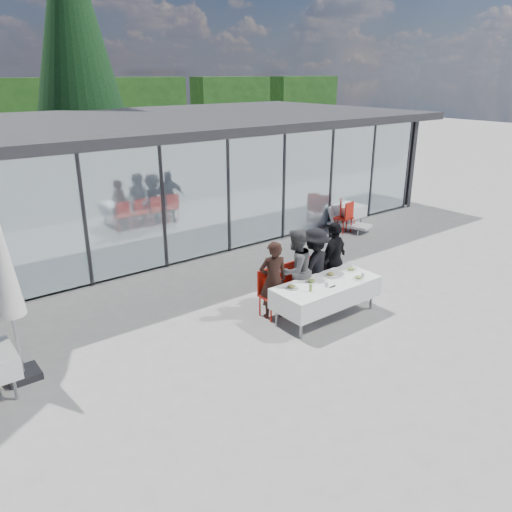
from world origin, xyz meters
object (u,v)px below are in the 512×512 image
at_px(plate_a, 291,287).
at_px(plate_extra, 358,278).
at_px(spare_table_right, 348,210).
at_px(diner_chair_b, 292,284).
at_px(juice_bottle, 311,288).
at_px(diner_a, 273,280).
at_px(plate_d, 351,269).
at_px(diner_d, 334,259).
at_px(spare_chair_b, 346,216).
at_px(plate_b, 311,281).
at_px(plate_c, 331,274).
at_px(spare_chair_a, 344,213).
at_px(lounger, 345,221).
at_px(diner_chair_a, 270,291).
at_px(conifer_tree, 73,35).
at_px(diner_b, 295,270).
at_px(diner_chair_d, 329,271).
at_px(folded_eyeglasses, 333,286).
at_px(market_umbrella, 4,270).
at_px(diner_chair_c, 310,278).
at_px(diner_c, 314,266).
at_px(dining_table, 326,292).

xyz_separation_m(plate_a, plate_extra, (1.38, -0.49, 0.00)).
bearing_deg(spare_table_right, diner_chair_b, -148.36).
relative_size(diner_chair_b, juice_bottle, 6.33).
distance_m(diner_a, plate_d, 1.79).
bearing_deg(plate_d, diner_d, 90.04).
xyz_separation_m(spare_table_right, spare_chair_b, (-0.47, -0.35, -0.02)).
bearing_deg(plate_b, plate_c, 1.79).
height_order(plate_c, juice_bottle, juice_bottle).
height_order(plate_b, spare_chair_a, spare_chair_a).
height_order(plate_extra, lounger, plate_extra).
distance_m(diner_chair_a, diner_chair_b, 0.59).
bearing_deg(diner_chair_b, conifer_tree, 88.18).
relative_size(plate_a, lounger, 0.17).
bearing_deg(conifer_tree, plate_b, -91.67).
relative_size(diner_chair_a, spare_chair_a, 1.00).
distance_m(plate_b, spare_table_right, 6.54).
xyz_separation_m(spare_table_right, lounger, (-0.21, -0.11, -0.30)).
height_order(diner_b, diner_chair_b, diner_b).
xyz_separation_m(diner_a, conifer_tree, (0.99, 12.72, 5.18)).
bearing_deg(spare_table_right, diner_chair_d, -141.99).
bearing_deg(folded_eyeglasses, spare_chair_b, 40.09).
relative_size(juice_bottle, conifer_tree, 0.01).
xyz_separation_m(plate_a, plate_c, (1.06, -0.02, 0.00)).
height_order(spare_table_right, conifer_tree, conifer_tree).
height_order(diner_d, plate_c, diner_d).
xyz_separation_m(diner_chair_d, spare_table_right, (4.18, 3.27, 0.02)).
relative_size(plate_d, plate_extra, 1.00).
height_order(plate_c, market_umbrella, market_umbrella).
relative_size(market_umbrella, conifer_tree, 0.29).
height_order(diner_a, plate_c, diner_a).
relative_size(diner_chair_a, folded_eyeglasses, 6.96).
bearing_deg(diner_a, plate_extra, 167.14).
height_order(lounger, conifer_tree, conifer_tree).
bearing_deg(conifer_tree, plate_c, -89.22).
bearing_deg(diner_d, plate_d, 71.47).
height_order(spare_chair_a, spare_chair_b, same).
xyz_separation_m(plate_d, plate_extra, (-0.23, -0.41, 0.00)).
relative_size(diner_b, diner_chair_c, 1.80).
height_order(plate_extra, spare_chair_b, spare_chair_b).
xyz_separation_m(plate_c, plate_d, (0.54, -0.06, 0.00)).
xyz_separation_m(diner_c, spare_table_right, (4.77, 3.38, -0.28)).
bearing_deg(diner_chair_a, dining_table, -41.06).
height_order(dining_table, spare_chair_a, spare_chair_a).
height_order(diner_chair_a, juice_bottle, diner_chair_a).
height_order(diner_a, conifer_tree, conifer_tree).
height_order(diner_b, lounger, diner_b).
bearing_deg(plate_extra, diner_d, 76.07).
bearing_deg(market_umbrella, plate_extra, -15.81).
bearing_deg(juice_bottle, diner_b, 69.04).
distance_m(diner_b, diner_d, 1.12).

